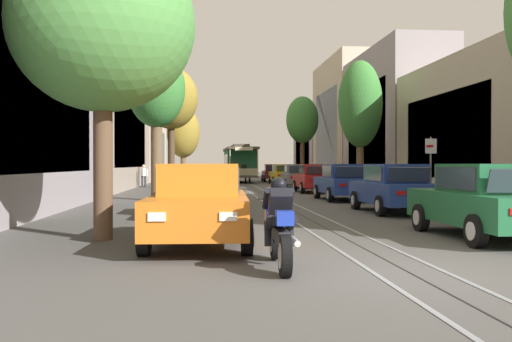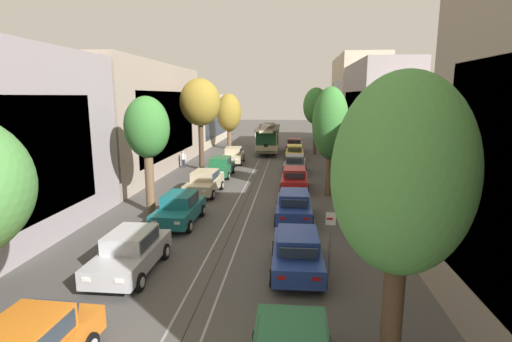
# 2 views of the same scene
# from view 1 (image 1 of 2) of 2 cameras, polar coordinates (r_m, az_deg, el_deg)

# --- Properties ---
(ground_plane) EXTENTS (160.00, 160.00, 0.00)m
(ground_plane) POSITION_cam_1_polar(r_m,az_deg,el_deg) (32.79, 0.06, -2.06)
(ground_plane) COLOR #4C4947
(trolley_track_rails) EXTENTS (1.14, 70.08, 0.01)m
(trolley_track_rails) POSITION_cam_1_polar(r_m,az_deg,el_deg) (36.98, -0.53, -1.74)
(trolley_track_rails) COLOR gray
(trolley_track_rails) RESTS_ON ground
(building_facade_left) EXTENTS (5.83, 61.78, 9.23)m
(building_facade_left) POSITION_cam_1_polar(r_m,az_deg,el_deg) (36.55, -17.01, 4.78)
(building_facade_left) COLOR gray
(building_facade_left) RESTS_ON ground
(building_facade_right) EXTENTS (5.70, 61.78, 10.84)m
(building_facade_right) POSITION_cam_1_polar(r_m,az_deg,el_deg) (38.70, 14.75, 4.92)
(building_facade_right) COLOR gray
(building_facade_right) RESTS_ON ground
(parked_car_orange_near_left) EXTENTS (2.11, 4.41, 1.58)m
(parked_car_orange_near_left) POSITION_cam_1_polar(r_m,az_deg,el_deg) (11.04, -5.75, -3.32)
(parked_car_orange_near_left) COLOR orange
(parked_car_orange_near_left) RESTS_ON ground
(parked_car_silver_second_left) EXTENTS (2.01, 4.37, 1.58)m
(parked_car_silver_second_left) POSITION_cam_1_polar(r_m,az_deg,el_deg) (17.10, -5.56, -1.90)
(parked_car_silver_second_left) COLOR #B7B7BC
(parked_car_silver_second_left) RESTS_ON ground
(parked_car_teal_mid_left) EXTENTS (2.04, 4.38, 1.58)m
(parked_car_teal_mid_left) POSITION_cam_1_polar(r_m,az_deg,el_deg) (22.90, -4.98, -1.25)
(parked_car_teal_mid_left) COLOR #196B70
(parked_car_teal_mid_left) RESTS_ON ground
(parked_car_beige_fourth_left) EXTENTS (2.11, 4.41, 1.58)m
(parked_car_beige_fourth_left) POSITION_cam_1_polar(r_m,az_deg,el_deg) (29.10, -5.19, -0.84)
(parked_car_beige_fourth_left) COLOR #C1B28E
(parked_car_beige_fourth_left) RESTS_ON ground
(parked_car_green_fifth_left) EXTENTS (2.01, 4.37, 1.58)m
(parked_car_green_fifth_left) POSITION_cam_1_polar(r_m,az_deg,el_deg) (35.06, -5.24, -0.58)
(parked_car_green_fifth_left) COLOR #1E6038
(parked_car_green_fifth_left) RESTS_ON ground
(parked_car_beige_sixth_left) EXTENTS (2.11, 4.41, 1.58)m
(parked_car_beige_sixth_left) POSITION_cam_1_polar(r_m,az_deg,el_deg) (41.33, -5.03, -0.39)
(parked_car_beige_sixth_left) COLOR #C1B28E
(parked_car_beige_sixth_left) RESTS_ON ground
(parked_car_green_near_right) EXTENTS (2.03, 4.37, 1.58)m
(parked_car_green_near_right) POSITION_cam_1_polar(r_m,az_deg,el_deg) (12.83, 22.36, -2.81)
(parked_car_green_near_right) COLOR #1E6038
(parked_car_green_near_right) RESTS_ON ground
(parked_car_blue_second_right) EXTENTS (2.05, 4.38, 1.58)m
(parked_car_blue_second_right) POSITION_cam_1_polar(r_m,az_deg,el_deg) (18.77, 13.85, -1.69)
(parked_car_blue_second_right) COLOR #233D93
(parked_car_blue_second_right) RESTS_ON ground
(parked_car_blue_mid_right) EXTENTS (2.01, 4.37, 1.58)m
(parked_car_blue_mid_right) POSITION_cam_1_polar(r_m,az_deg,el_deg) (24.75, 8.87, -1.11)
(parked_car_blue_mid_right) COLOR #233D93
(parked_car_blue_mid_right) RESTS_ON ground
(parked_car_red_fourth_right) EXTENTS (2.04, 4.38, 1.58)m
(parked_car_red_fourth_right) POSITION_cam_1_polar(r_m,az_deg,el_deg) (31.45, 5.96, -0.73)
(parked_car_red_fourth_right) COLOR red
(parked_car_red_fourth_right) RESTS_ON ground
(parked_car_grey_fifth_right) EXTENTS (2.13, 4.42, 1.58)m
(parked_car_grey_fifth_right) POSITION_cam_1_polar(r_m,az_deg,el_deg) (37.60, 4.19, -0.49)
(parked_car_grey_fifth_right) COLOR slate
(parked_car_grey_fifth_right) RESTS_ON ground
(parked_car_yellow_sixth_right) EXTENTS (2.01, 4.36, 1.58)m
(parked_car_yellow_sixth_right) POSITION_cam_1_polar(r_m,az_deg,el_deg) (44.28, 2.76, -0.32)
(parked_car_yellow_sixth_right) COLOR gold
(parked_car_yellow_sixth_right) RESTS_ON ground
(parked_car_maroon_far_right) EXTENTS (2.10, 4.41, 1.58)m
(parked_car_maroon_far_right) POSITION_cam_1_polar(r_m,az_deg,el_deg) (50.52, 1.76, -0.19)
(parked_car_maroon_far_right) COLOR maroon
(parked_car_maroon_far_right) RESTS_ON ground
(street_tree_kerb_left_near) EXTENTS (3.83, 3.74, 6.28)m
(street_tree_kerb_left_near) POSITION_cam_1_polar(r_m,az_deg,el_deg) (12.38, -15.34, 14.07)
(street_tree_kerb_left_near) COLOR brown
(street_tree_kerb_left_near) RESTS_ON ground
(street_tree_kerb_left_second) EXTENTS (2.49, 2.27, 6.56)m
(street_tree_kerb_left_second) POSITION_cam_1_polar(r_m,az_deg,el_deg) (24.90, -10.10, 7.95)
(street_tree_kerb_left_second) COLOR brown
(street_tree_kerb_left_second) RESTS_ON ground
(street_tree_kerb_left_mid) EXTENTS (3.58, 3.24, 8.07)m
(street_tree_kerb_left_mid) POSITION_cam_1_polar(r_m,az_deg,el_deg) (38.25, -8.62, 7.23)
(street_tree_kerb_left_mid) COLOR #4C3826
(street_tree_kerb_left_mid) RESTS_ON ground
(street_tree_kerb_left_fourth) EXTENTS (3.02, 3.13, 6.84)m
(street_tree_kerb_left_fourth) POSITION_cam_1_polar(r_m,az_deg,el_deg) (52.11, -7.41, 3.86)
(street_tree_kerb_left_fourth) COLOR brown
(street_tree_kerb_left_fourth) RESTS_ON ground
(street_tree_kerb_right_second) EXTENTS (2.35, 2.51, 7.15)m
(street_tree_kerb_right_second) POSITION_cam_1_polar(r_m,az_deg,el_deg) (30.78, 10.55, 6.62)
(street_tree_kerb_right_second) COLOR brown
(street_tree_kerb_right_second) RESTS_ON ground
(street_tree_kerb_right_mid) EXTENTS (2.81, 2.82, 7.47)m
(street_tree_kerb_right_mid) POSITION_cam_1_polar(r_m,az_deg,el_deg) (48.97, 4.73, 5.15)
(street_tree_kerb_right_mid) COLOR brown
(street_tree_kerb_right_mid) RESTS_ON ground
(cable_car_trolley) EXTENTS (2.70, 9.16, 3.28)m
(cable_car_trolley) POSITION_cam_1_polar(r_m,az_deg,el_deg) (49.52, -1.68, 0.79)
(cable_car_trolley) COLOR #1E5B38
(cable_car_trolley) RESTS_ON ground
(motorcycle_with_rider) EXTENTS (0.56, 1.99, 1.37)m
(motorcycle_with_rider) POSITION_cam_1_polar(r_m,az_deg,el_deg) (8.50, 2.41, -5.55)
(motorcycle_with_rider) COLOR black
(motorcycle_with_rider) RESTS_ON ground
(pedestrian_on_left_pavement) EXTENTS (0.55, 0.41, 1.56)m
(pedestrian_on_left_pavement) POSITION_cam_1_polar(r_m,az_deg,el_deg) (38.86, -11.35, -0.35)
(pedestrian_on_left_pavement) COLOR #282D38
(pedestrian_on_left_pavement) RESTS_ON ground
(street_sign_post) EXTENTS (0.36, 0.08, 2.46)m
(street_sign_post) POSITION_cam_1_polar(r_m,az_deg,el_deg) (19.06, 17.35, 0.57)
(street_sign_post) COLOR slate
(street_sign_post) RESTS_ON ground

